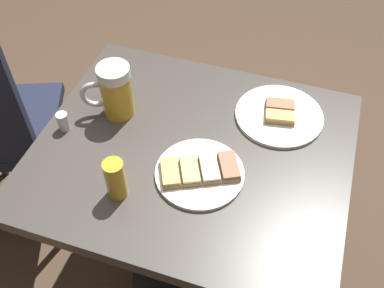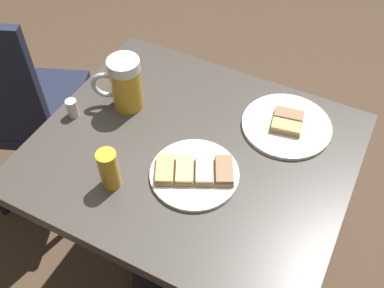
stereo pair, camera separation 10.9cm
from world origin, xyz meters
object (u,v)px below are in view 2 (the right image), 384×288
at_px(beer_glass_small, 109,169).
at_px(cafe_chair, 13,107).
at_px(plate_far, 287,125).
at_px(beer_mug, 124,84).
at_px(salt_shaker, 72,108).
at_px(plate_near, 194,172).

height_order(beer_glass_small, cafe_chair, cafe_chair).
bearing_deg(plate_far, beer_mug, 105.80).
height_order(beer_glass_small, salt_shaker, beer_glass_small).
distance_m(plate_far, cafe_chair, 0.92).
xyz_separation_m(beer_mug, salt_shaker, (-0.10, 0.10, -0.05)).
relative_size(plate_far, salt_shaker, 4.59).
bearing_deg(beer_mug, salt_shaker, 133.16).
distance_m(beer_mug, beer_glass_small, 0.26).
xyz_separation_m(plate_near, beer_mug, (0.13, 0.27, 0.06)).
height_order(plate_near, cafe_chair, cafe_chair).
relative_size(plate_near, salt_shaker, 4.19).
distance_m(plate_near, beer_mug, 0.31).
relative_size(plate_far, cafe_chair, 0.25).
bearing_deg(beer_glass_small, plate_near, -55.98).
bearing_deg(plate_near, beer_glass_small, 124.02).
height_order(plate_far, beer_glass_small, beer_glass_small).
xyz_separation_m(plate_near, salt_shaker, (0.03, 0.37, 0.01)).
bearing_deg(plate_near, salt_shaker, 84.81).
relative_size(plate_far, beer_mug, 1.55).
xyz_separation_m(plate_far, salt_shaker, (-0.21, 0.51, 0.02)).
relative_size(beer_mug, salt_shaker, 2.96).
bearing_deg(beer_mug, cafe_chair, 91.66).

